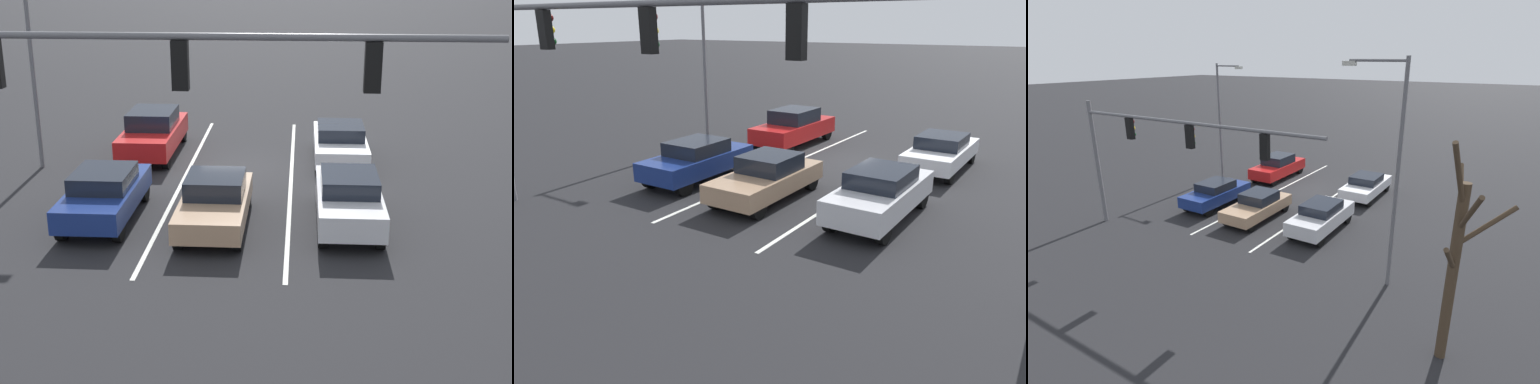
# 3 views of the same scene
# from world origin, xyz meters

# --- Properties ---
(ground_plane) EXTENTS (240.00, 240.00, 0.00)m
(ground_plane) POSITION_xyz_m (0.00, 0.00, 0.00)
(ground_plane) COLOR black
(lane_stripe_left_divider) EXTENTS (0.12, 15.01, 0.01)m
(lane_stripe_left_divider) POSITION_xyz_m (-1.75, 1.50, 0.01)
(lane_stripe_left_divider) COLOR silver
(lane_stripe_left_divider) RESTS_ON ground_plane
(lane_stripe_center_divider) EXTENTS (0.12, 15.01, 0.01)m
(lane_stripe_center_divider) POSITION_xyz_m (1.75, 1.50, 0.01)
(lane_stripe_center_divider) COLOR silver
(lane_stripe_center_divider) RESTS_ON ground_plane
(car_silver_leftlane_front) EXTENTS (1.70, 4.32, 1.47)m
(car_silver_leftlane_front) POSITION_xyz_m (-3.35, 5.26, 0.78)
(car_silver_leftlane_front) COLOR silver
(car_silver_leftlane_front) RESTS_ON ground_plane
(car_navy_rightlane_front) EXTENTS (1.74, 4.28, 1.43)m
(car_navy_rightlane_front) POSITION_xyz_m (3.34, 5.24, 0.76)
(car_navy_rightlane_front) COLOR navy
(car_navy_rightlane_front) RESTS_ON ground_plane
(car_tan_midlane_front) EXTENTS (1.75, 4.25, 1.39)m
(car_tan_midlane_front) POSITION_xyz_m (0.24, 5.54, 0.70)
(car_tan_midlane_front) COLOR tan
(car_tan_midlane_front) RESTS_ON ground_plane
(car_white_leftlane_second) EXTENTS (1.78, 4.42, 1.36)m
(car_white_leftlane_second) POSITION_xyz_m (-3.40, -0.74, 0.71)
(car_white_leftlane_second) COLOR silver
(car_white_leftlane_second) RESTS_ON ground_plane
(car_red_rightlane_second) EXTENTS (1.80, 4.68, 1.63)m
(car_red_rightlane_second) POSITION_xyz_m (3.30, -1.29, 0.82)
(car_red_rightlane_second) COLOR red
(car_red_rightlane_second) RESTS_ON ground_plane
(traffic_signal_gantry) EXTENTS (12.61, 0.37, 6.15)m
(traffic_signal_gantry) POSITION_xyz_m (2.43, 9.99, 4.61)
(traffic_signal_gantry) COLOR slate
(traffic_signal_gantry) RESTS_ON ground_plane
(street_lamp_right_shoulder) EXTENTS (2.08, 0.24, 7.70)m
(street_lamp_right_shoulder) POSITION_xyz_m (6.57, 0.58, 4.47)
(street_lamp_right_shoulder) COLOR slate
(street_lamp_right_shoulder) RESTS_ON ground_plane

